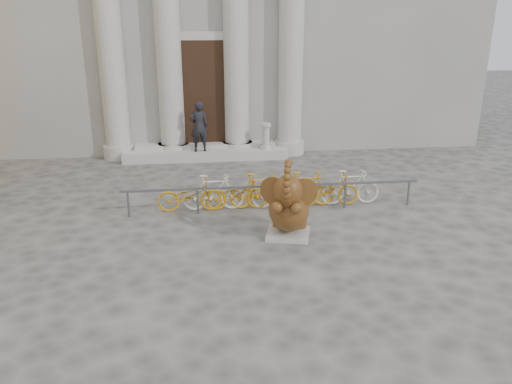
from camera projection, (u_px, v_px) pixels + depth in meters
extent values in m
plane|color=#474442|center=(217.00, 283.00, 9.79)|extent=(80.00, 80.00, 0.00)
cube|color=black|center=(204.00, 94.00, 18.34)|extent=(2.40, 0.16, 4.00)
cylinder|color=#A8A59E|center=(110.00, 47.00, 17.32)|extent=(0.90, 0.90, 8.00)
cylinder|color=#A8A59E|center=(168.00, 46.00, 17.54)|extent=(0.90, 0.90, 8.00)
cylinder|color=#A8A59E|center=(236.00, 46.00, 17.80)|extent=(0.90, 0.90, 8.00)
cylinder|color=#A8A59E|center=(291.00, 46.00, 18.02)|extent=(0.90, 0.90, 8.00)
cube|color=#A8A59E|center=(206.00, 153.00, 18.55)|extent=(6.00, 1.20, 0.36)
cube|color=#A8A59E|center=(288.00, 234.00, 11.92)|extent=(1.19, 1.12, 0.10)
ellipsoid|color=black|center=(289.00, 217.00, 12.01)|extent=(1.01, 0.98, 0.63)
ellipsoid|color=black|center=(289.00, 209.00, 11.73)|extent=(1.23, 1.40, 1.03)
cylinder|color=black|center=(279.00, 221.00, 12.22)|extent=(0.36, 0.36, 0.26)
cylinder|color=black|center=(300.00, 222.00, 12.15)|extent=(0.36, 0.36, 0.26)
cylinder|color=black|center=(278.00, 207.00, 11.33)|extent=(0.38, 0.63, 0.40)
cylinder|color=black|center=(297.00, 208.00, 11.27)|extent=(0.38, 0.63, 0.40)
ellipsoid|color=black|center=(288.00, 192.00, 11.22)|extent=(0.82, 0.79, 0.79)
cylinder|color=black|center=(274.00, 191.00, 11.39)|extent=(0.59, 0.41, 0.67)
cylinder|color=black|center=(303.00, 192.00, 11.29)|extent=(0.68, 0.08, 0.67)
cone|color=beige|center=(282.00, 201.00, 11.10)|extent=(0.07, 0.23, 0.11)
cone|color=beige|center=(292.00, 202.00, 11.07)|extent=(0.17, 0.23, 0.11)
cube|color=slate|center=(273.00, 186.00, 13.26)|extent=(8.00, 0.06, 0.06)
cylinder|color=slate|center=(128.00, 204.00, 12.96)|extent=(0.06, 0.06, 0.70)
cylinder|color=slate|center=(198.00, 201.00, 13.16)|extent=(0.06, 0.06, 0.70)
cylinder|color=slate|center=(273.00, 199.00, 13.38)|extent=(0.06, 0.06, 0.70)
cylinder|color=slate|center=(345.00, 196.00, 13.60)|extent=(0.06, 0.06, 0.70)
cylinder|color=slate|center=(408.00, 193.00, 13.79)|extent=(0.06, 0.06, 0.70)
imported|color=orange|center=(190.00, 193.00, 13.32)|extent=(1.70, 0.50, 1.00)
imported|color=beige|center=(213.00, 192.00, 13.39)|extent=(1.66, 0.47, 1.00)
imported|color=orange|center=(237.00, 192.00, 13.46)|extent=(1.70, 0.50, 1.00)
imported|color=orange|center=(260.00, 191.00, 13.53)|extent=(1.66, 0.47, 1.00)
imported|color=beige|center=(283.00, 190.00, 13.60)|extent=(1.70, 0.50, 1.00)
imported|color=orange|center=(306.00, 189.00, 13.67)|extent=(1.66, 0.47, 1.00)
imported|color=orange|center=(328.00, 188.00, 13.74)|extent=(1.70, 0.50, 1.00)
imported|color=beige|center=(350.00, 187.00, 13.81)|extent=(1.66, 0.47, 1.00)
imported|color=black|center=(199.00, 127.00, 17.84)|extent=(0.71, 0.52, 1.82)
cylinder|color=#A8A59E|center=(266.00, 147.00, 18.43)|extent=(0.39, 0.39, 0.12)
cylinder|color=#A8A59E|center=(266.00, 137.00, 18.31)|extent=(0.27, 0.27, 0.88)
cylinder|color=#A8A59E|center=(266.00, 125.00, 18.15)|extent=(0.39, 0.39, 0.10)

